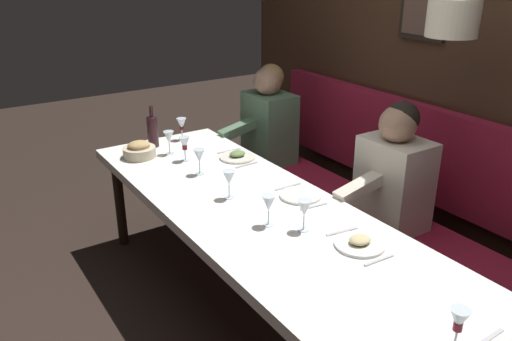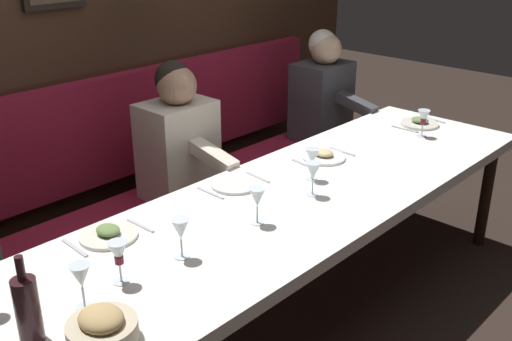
{
  "view_description": "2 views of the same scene",
  "coord_description": "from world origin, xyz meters",
  "px_view_note": "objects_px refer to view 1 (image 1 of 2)",
  "views": [
    {
      "loc": [
        -1.4,
        -1.96,
        2.01
      ],
      "look_at": [
        0.05,
        0.24,
        0.92
      ],
      "focal_mm": 36.47,
      "sensor_mm": 36.0,
      "label": 1
    },
    {
      "loc": [
        -1.6,
        2.01,
        1.94
      ],
      "look_at": [
        0.05,
        0.24,
        0.92
      ],
      "focal_mm": 41.78,
      "sensor_mm": 36.0,
      "label": 2
    }
  ],
  "objects_px": {
    "wine_glass_2": "(459,321)",
    "wine_glass_6": "(269,204)",
    "wine_glass_7": "(229,179)",
    "wine_bottle": "(153,131)",
    "dining_table": "(273,229)",
    "wine_glass_5": "(304,209)",
    "wine_glass_1": "(185,144)",
    "bread_bowl": "(139,150)",
    "diner_near": "(394,171)",
    "diner_middle": "(269,118)",
    "wine_glass_3": "(182,125)",
    "wine_glass_4": "(169,138)",
    "wine_glass_0": "(199,157)"
  },
  "relations": [
    {
      "from": "wine_glass_3",
      "to": "wine_bottle",
      "type": "distance_m",
      "value": 0.24
    },
    {
      "from": "wine_glass_7",
      "to": "bread_bowl",
      "type": "distance_m",
      "value": 0.91
    },
    {
      "from": "wine_glass_1",
      "to": "wine_glass_3",
      "type": "bearing_deg",
      "value": 66.78
    },
    {
      "from": "wine_glass_1",
      "to": "wine_glass_0",
      "type": "bearing_deg",
      "value": -96.01
    },
    {
      "from": "wine_glass_5",
      "to": "bread_bowl",
      "type": "height_order",
      "value": "wine_glass_5"
    },
    {
      "from": "diner_middle",
      "to": "wine_glass_4",
      "type": "height_order",
      "value": "diner_middle"
    },
    {
      "from": "diner_near",
      "to": "wine_glass_0",
      "type": "distance_m",
      "value": 1.19
    },
    {
      "from": "wine_glass_1",
      "to": "wine_glass_5",
      "type": "relative_size",
      "value": 1.0
    },
    {
      "from": "wine_glass_5",
      "to": "bread_bowl",
      "type": "xyz_separation_m",
      "value": [
        -0.3,
        1.42,
        -0.07
      ]
    },
    {
      "from": "wine_glass_3",
      "to": "wine_bottle",
      "type": "height_order",
      "value": "wine_bottle"
    },
    {
      "from": "wine_glass_1",
      "to": "wine_glass_5",
      "type": "xyz_separation_m",
      "value": [
        0.07,
        -1.19,
        0.0
      ]
    },
    {
      "from": "diner_middle",
      "to": "wine_glass_7",
      "type": "bearing_deg",
      "value": -134.06
    },
    {
      "from": "diner_middle",
      "to": "wine_glass_1",
      "type": "relative_size",
      "value": 4.82
    },
    {
      "from": "wine_glass_0",
      "to": "wine_glass_6",
      "type": "height_order",
      "value": "same"
    },
    {
      "from": "dining_table",
      "to": "diner_near",
      "type": "xyz_separation_m",
      "value": [
        0.88,
        -0.01,
        0.13
      ]
    },
    {
      "from": "diner_middle",
      "to": "wine_glass_6",
      "type": "relative_size",
      "value": 4.82
    },
    {
      "from": "dining_table",
      "to": "wine_glass_5",
      "type": "height_order",
      "value": "wine_glass_5"
    },
    {
      "from": "wine_glass_2",
      "to": "wine_glass_6",
      "type": "xyz_separation_m",
      "value": [
        -0.03,
        1.1,
        0.0
      ]
    },
    {
      "from": "wine_glass_6",
      "to": "diner_middle",
      "type": "bearing_deg",
      "value": 55.38
    },
    {
      "from": "diner_middle",
      "to": "wine_glass_6",
      "type": "xyz_separation_m",
      "value": [
        -0.94,
        -1.36,
        0.04
      ]
    },
    {
      "from": "wine_glass_5",
      "to": "wine_glass_1",
      "type": "bearing_deg",
      "value": 93.27
    },
    {
      "from": "wine_glass_2",
      "to": "wine_glass_7",
      "type": "relative_size",
      "value": 1.0
    },
    {
      "from": "wine_glass_7",
      "to": "wine_bottle",
      "type": "height_order",
      "value": "wine_bottle"
    },
    {
      "from": "wine_bottle",
      "to": "wine_glass_7",
      "type": "bearing_deg",
      "value": -89.11
    },
    {
      "from": "dining_table",
      "to": "bread_bowl",
      "type": "bearing_deg",
      "value": 100.95
    },
    {
      "from": "diner_middle",
      "to": "wine_glass_5",
      "type": "distance_m",
      "value": 1.71
    },
    {
      "from": "diner_near",
      "to": "wine_glass_3",
      "type": "xyz_separation_m",
      "value": [
        -0.72,
        1.42,
        0.04
      ]
    },
    {
      "from": "wine_glass_3",
      "to": "wine_glass_6",
      "type": "distance_m",
      "value": 1.47
    },
    {
      "from": "wine_glass_0",
      "to": "diner_near",
      "type": "bearing_deg",
      "value": -39.54
    },
    {
      "from": "wine_glass_5",
      "to": "wine_glass_7",
      "type": "bearing_deg",
      "value": 102.69
    },
    {
      "from": "wine_glass_4",
      "to": "wine_glass_7",
      "type": "xyz_separation_m",
      "value": [
        -0.02,
        -0.84,
        0.0
      ]
    },
    {
      "from": "wine_glass_1",
      "to": "wine_glass_7",
      "type": "distance_m",
      "value": 0.67
    },
    {
      "from": "diner_near",
      "to": "wine_glass_6",
      "type": "distance_m",
      "value": 0.94
    },
    {
      "from": "wine_bottle",
      "to": "wine_glass_4",
      "type": "bearing_deg",
      "value": -81.04
    },
    {
      "from": "wine_glass_3",
      "to": "wine_bottle",
      "type": "bearing_deg",
      "value": -173.64
    },
    {
      "from": "bread_bowl",
      "to": "wine_bottle",
      "type": "bearing_deg",
      "value": 41.65
    },
    {
      "from": "wine_glass_5",
      "to": "bread_bowl",
      "type": "distance_m",
      "value": 1.45
    },
    {
      "from": "diner_middle",
      "to": "wine_glass_5",
      "type": "relative_size",
      "value": 4.82
    },
    {
      "from": "wine_glass_1",
      "to": "wine_glass_7",
      "type": "bearing_deg",
      "value": -94.37
    },
    {
      "from": "diner_middle",
      "to": "bread_bowl",
      "type": "relative_size",
      "value": 3.6
    },
    {
      "from": "wine_glass_6",
      "to": "wine_bottle",
      "type": "xyz_separation_m",
      "value": [
        -0.02,
        1.42,
        -0.0
      ]
    },
    {
      "from": "diner_near",
      "to": "wine_glass_3",
      "type": "distance_m",
      "value": 1.59
    },
    {
      "from": "wine_glass_4",
      "to": "bread_bowl",
      "type": "relative_size",
      "value": 0.75
    },
    {
      "from": "diner_middle",
      "to": "wine_glass_7",
      "type": "xyz_separation_m",
      "value": [
        -0.94,
        -0.97,
        0.04
      ]
    },
    {
      "from": "wine_glass_0",
      "to": "wine_glass_1",
      "type": "xyz_separation_m",
      "value": [
        0.03,
        0.26,
        -0.0
      ]
    },
    {
      "from": "wine_glass_1",
      "to": "bread_bowl",
      "type": "bearing_deg",
      "value": 135.35
    },
    {
      "from": "wine_glass_2",
      "to": "wine_glass_5",
      "type": "height_order",
      "value": "same"
    },
    {
      "from": "diner_middle",
      "to": "wine_glass_0",
      "type": "relative_size",
      "value": 4.82
    },
    {
      "from": "wine_glass_0",
      "to": "wine_glass_2",
      "type": "bearing_deg",
      "value": -89.7
    },
    {
      "from": "wine_glass_0",
      "to": "wine_bottle",
      "type": "relative_size",
      "value": 0.55
    }
  ]
}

